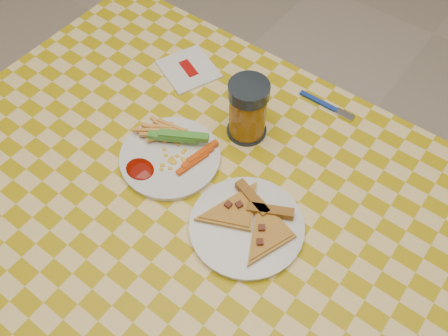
% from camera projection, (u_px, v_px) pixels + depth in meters
% --- Properties ---
extents(ground, '(8.00, 8.00, 0.00)m').
position_uv_depth(ground, '(214.00, 319.00, 1.64)').
color(ground, beige).
rests_on(ground, ground).
extents(table, '(1.28, 0.88, 0.76)m').
position_uv_depth(table, '(209.00, 217.00, 1.09)').
color(table, silver).
rests_on(table, ground).
extents(plate_left, '(0.24, 0.24, 0.01)m').
position_uv_depth(plate_left, '(170.00, 158.00, 1.08)').
color(plate_left, silver).
rests_on(plate_left, table).
extents(plate_right, '(0.29, 0.29, 0.01)m').
position_uv_depth(plate_right, '(247.00, 227.00, 0.98)').
color(plate_right, silver).
rests_on(plate_right, table).
extents(fries_veggies, '(0.19, 0.18, 0.04)m').
position_uv_depth(fries_veggies, '(171.00, 147.00, 1.07)').
color(fries_veggies, gold).
rests_on(fries_veggies, plate_left).
extents(pizza_slices, '(0.25, 0.21, 0.02)m').
position_uv_depth(pizza_slices, '(252.00, 219.00, 0.97)').
color(pizza_slices, gold).
rests_on(pizza_slices, plate_right).
extents(drink_glass, '(0.09, 0.09, 0.15)m').
position_uv_depth(drink_glass, '(248.00, 110.00, 1.07)').
color(drink_glass, black).
rests_on(drink_glass, table).
extents(napkin, '(0.17, 0.16, 0.01)m').
position_uv_depth(napkin, '(189.00, 69.00, 1.24)').
color(napkin, silver).
rests_on(napkin, table).
extents(fork, '(0.14, 0.02, 0.01)m').
position_uv_depth(fork, '(327.00, 106.00, 1.17)').
color(fork, navy).
rests_on(fork, table).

